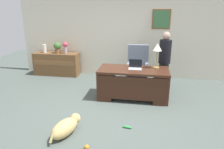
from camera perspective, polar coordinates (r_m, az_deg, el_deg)
ground_plane at (r=4.84m, az=-0.48°, el=-9.58°), size 12.00×12.00×0.00m
back_wall at (r=6.92m, az=3.37°, el=10.65°), size 7.00×0.16×2.70m
desk at (r=5.27m, az=5.77°, el=-2.28°), size 1.73×0.80×0.77m
credenza at (r=7.37m, az=-14.86°, el=2.83°), size 1.51×0.50×0.76m
armchair at (r=6.17m, az=6.99°, el=1.68°), size 0.60×0.59×1.19m
person_standing at (r=5.87m, az=14.12°, el=3.62°), size 0.32×0.32×1.62m
dog_lying at (r=4.01m, az=-12.50°, el=-13.84°), size 0.49×0.78×0.30m
laptop at (r=5.21m, az=6.39°, el=2.20°), size 0.32×0.22×0.22m
desk_lamp at (r=5.25m, az=12.30°, el=6.92°), size 0.22×0.22×0.62m
vase_with_flowers at (r=7.10m, az=-12.68°, el=7.59°), size 0.17×0.17×0.38m
vase_empty at (r=7.43m, az=-17.99°, el=6.80°), size 0.13×0.13×0.28m
potted_plant at (r=7.22m, az=-14.73°, el=7.24°), size 0.24×0.24×0.36m
dog_toy_ball at (r=3.67m, az=-6.95°, el=-19.08°), size 0.08×0.08×0.08m
dog_toy_bone at (r=4.17m, az=4.19°, el=-14.15°), size 0.19×0.08×0.05m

